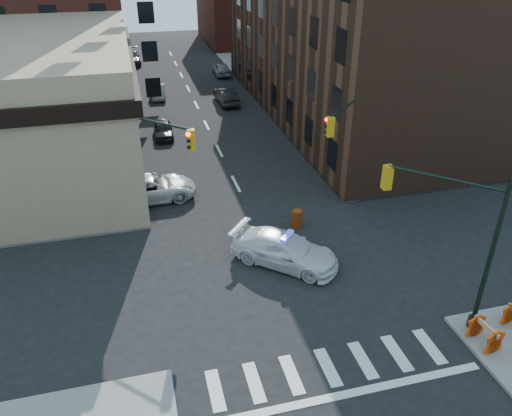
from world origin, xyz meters
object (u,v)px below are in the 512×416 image
parked_car_wnear (163,129)px  police_car (285,250)px  pedestrian_b (84,206)px  pickup (150,188)px  pedestrian_a (106,210)px  parked_car_wfar (158,92)px  barrel_road (297,219)px  barrel_bank (157,196)px  barricade_nw_a (113,218)px  barricade_se_a (485,334)px  parked_car_enear (226,96)px

parked_car_wnear → police_car: bearing=-75.5°
parked_car_wnear → pedestrian_b: bearing=-112.4°
pickup → pedestrian_a: bearing=130.9°
parked_car_wfar → barrel_road: bearing=-74.3°
barrel_bank → barricade_nw_a: bearing=-138.4°
police_car → barrel_bank: size_ratio=5.65×
barricade_se_a → pedestrian_b: bearing=40.3°
pedestrian_a → pedestrian_b: 1.51m
parked_car_wfar → parked_car_enear: size_ratio=0.81×
pedestrian_b → barricade_nw_a: (1.58, -1.29, -0.30)m
parked_car_wfar → barricade_se_a: size_ratio=2.83×
barricade_nw_a → pedestrian_a: bearing=124.9°
barrel_road → barricade_se_a: bearing=-68.3°
police_car → barricade_nw_a: police_car is taller
barrel_road → barricade_se_a: 11.80m
barricade_nw_a → barrel_road: bearing=-19.1°
parked_car_wnear → barrel_bank: size_ratio=3.84×
pedestrian_a → pickup: bearing=68.4°
police_car → barrel_bank: (-5.80, 8.19, -0.32)m
barrel_bank → barrel_road: bearing=-33.1°
parked_car_wnear → pedestrian_b: (-5.70, -12.59, 0.29)m
police_car → pedestrian_b: pedestrian_b is taller
barricade_se_a → police_car: bearing=31.3°
police_car → pickup: (-6.18, 8.80, -0.01)m
parked_car_wfar → barricade_se_a: (9.94, -38.63, 0.02)m
pickup → pedestrian_a: size_ratio=3.50×
police_car → pedestrian_b: (-10.06, 7.11, 0.13)m
barrel_road → barrel_bank: size_ratio=1.07×
parked_car_wnear → barricade_nw_a: 14.48m
parked_car_wnear → pedestrian_b: size_ratio=2.40×
parked_car_wfar → barricade_nw_a: bearing=-96.3°
pickup → parked_car_wfar: size_ratio=1.50×
barrel_bank → parked_car_enear: bearing=66.5°
police_car → pedestrian_b: size_ratio=3.53×
pedestrian_b → parked_car_enear: bearing=63.5°
barrel_bank → pedestrian_a: bearing=-147.0°
pedestrian_b → barricade_se_a: size_ratio=1.16×
parked_car_enear → pedestrian_a: (-11.37, -21.11, 0.19)m
police_car → parked_car_wfar: police_car is taller
parked_car_wnear → parked_car_enear: 10.30m
parked_car_enear → police_car: bearing=82.5°
pickup → police_car: bearing=-148.2°
pickup → barrel_road: size_ratio=5.45×
parked_car_enear → barricade_nw_a: 24.18m
parked_car_enear → barricade_se_a: size_ratio=3.49×
pedestrian_a → barrel_bank: bearing=57.2°
parked_car_wnear → barrel_road: parked_car_wnear is taller
pedestrian_b → barrel_road: bearing=-12.6°
parked_car_enear → pedestrian_a: 23.98m
parked_car_wfar → parked_car_enear: (6.35, -3.59, 0.15)m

